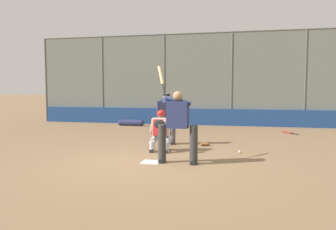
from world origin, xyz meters
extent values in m
plane|color=#846647|center=(0.00, 0.00, 0.00)|extent=(160.00, 160.00, 0.00)
cube|color=white|center=(0.00, 0.00, 0.01)|extent=(0.43, 0.43, 0.01)
cylinder|color=#515651|center=(-4.88, -8.38, 2.20)|extent=(0.08, 0.08, 4.41)
cylinder|color=#515651|center=(-1.63, -8.38, 2.20)|extent=(0.08, 0.08, 4.41)
cylinder|color=#515651|center=(1.63, -8.38, 2.20)|extent=(0.08, 0.08, 4.41)
cylinder|color=#515651|center=(4.88, -8.38, 2.20)|extent=(0.08, 0.08, 4.41)
cylinder|color=#515651|center=(8.14, -8.38, 2.20)|extent=(0.08, 0.08, 4.41)
cube|color=slate|center=(0.00, -8.38, 2.20)|extent=(16.27, 0.01, 4.41)
cylinder|color=#515651|center=(0.00, -8.38, 4.38)|extent=(16.27, 0.06, 0.06)
cube|color=navy|center=(0.00, -8.28, 0.39)|extent=(15.95, 0.18, 0.78)
cube|color=slate|center=(0.86, -10.68, 0.06)|extent=(11.39, 2.50, 0.12)
cube|color=slate|center=(0.86, -9.86, 0.22)|extent=(11.39, 0.55, 0.44)
cube|color=#B7BABC|center=(0.86, -9.86, 0.48)|extent=(11.39, 0.24, 0.08)
cube|color=slate|center=(0.86, -10.41, 0.38)|extent=(11.39, 0.55, 0.76)
cube|color=#B7BABC|center=(0.86, -10.41, 0.80)|extent=(11.39, 0.24, 0.08)
cube|color=slate|center=(0.86, -10.96, 0.54)|extent=(11.39, 0.55, 1.08)
cube|color=#B7BABC|center=(0.86, -10.96, 1.12)|extent=(11.39, 0.24, 0.08)
cube|color=slate|center=(0.86, -11.51, 0.70)|extent=(11.39, 0.55, 1.40)
cube|color=#B7BABC|center=(0.86, -11.51, 1.44)|extent=(11.39, 0.24, 0.08)
cylinder|color=#333333|center=(-1.01, -0.03, 0.45)|extent=(0.19, 0.19, 0.90)
cube|color=black|center=(-1.01, -0.03, 0.04)|extent=(0.11, 0.28, 0.08)
cylinder|color=#333333|center=(-0.26, -0.05, 0.45)|extent=(0.19, 0.19, 0.90)
cube|color=black|center=(-0.26, -0.05, 0.04)|extent=(0.11, 0.28, 0.08)
cube|color=navy|center=(-0.63, -0.04, 1.14)|extent=(0.49, 0.29, 0.62)
sphere|color=#936B4C|center=(-0.63, -0.04, 1.57)|extent=(0.23, 0.23, 0.23)
cylinder|color=navy|center=(-0.63, -0.07, 1.46)|extent=(0.63, 0.17, 0.23)
cylinder|color=navy|center=(-0.33, -0.07, 1.46)|extent=(0.12, 0.16, 0.17)
sphere|color=black|center=(-0.33, -0.10, 1.53)|extent=(0.04, 0.04, 0.04)
cylinder|color=black|center=(-0.27, -0.18, 1.68)|extent=(0.15, 0.21, 0.33)
cylinder|color=tan|center=(-0.14, -0.38, 2.06)|extent=(0.24, 0.32, 0.47)
cylinder|color=#B7B7BC|center=(-0.09, -1.21, 0.15)|extent=(0.15, 0.15, 0.30)
cylinder|color=#B7B7BC|center=(-0.09, -1.41, 0.32)|extent=(0.17, 0.45, 0.23)
cube|color=black|center=(-0.09, -1.21, 0.04)|extent=(0.10, 0.26, 0.08)
cylinder|color=#B7B7BC|center=(0.30, -1.21, 0.15)|extent=(0.15, 0.15, 0.30)
cylinder|color=#B7B7BC|center=(0.30, -1.41, 0.32)|extent=(0.17, 0.45, 0.23)
cube|color=black|center=(0.30, -1.21, 0.04)|extent=(0.10, 0.26, 0.08)
cube|color=#B7B7BC|center=(0.11, -1.45, 0.67)|extent=(0.43, 0.35, 0.54)
cube|color=#B21E1E|center=(0.11, -1.30, 0.67)|extent=(0.39, 0.13, 0.45)
sphere|color=#936B4C|center=(0.11, -1.45, 1.01)|extent=(0.20, 0.20, 0.20)
sphere|color=#B21E1E|center=(0.11, -1.45, 1.05)|extent=(0.22, 0.22, 0.22)
cylinder|color=#B7B7BC|center=(-0.06, -1.21, 0.84)|extent=(0.28, 0.52, 0.15)
ellipsoid|color=black|center=(0.04, -0.98, 0.81)|extent=(0.30, 0.10, 0.24)
cylinder|color=#936B4C|center=(0.37, -1.45, 0.70)|extent=(0.09, 0.30, 0.43)
cylinder|color=#4C4C51|center=(0.01, -2.59, 0.41)|extent=(0.17, 0.17, 0.82)
cube|color=black|center=(0.01, -2.59, 0.04)|extent=(0.14, 0.29, 0.08)
cylinder|color=#4C4C51|center=(0.38, -2.55, 0.41)|extent=(0.17, 0.17, 0.82)
cube|color=black|center=(0.38, -2.55, 0.04)|extent=(0.14, 0.29, 0.08)
cube|color=#282D4C|center=(0.19, -2.52, 1.11)|extent=(0.48, 0.44, 0.62)
sphere|color=tan|center=(0.19, -2.52, 1.50)|extent=(0.20, 0.20, 0.20)
cylinder|color=black|center=(0.19, -2.52, 1.55)|extent=(0.21, 0.21, 0.07)
cylinder|color=#282D4C|center=(-0.07, -2.49, 0.92)|extent=(0.12, 0.23, 0.87)
cylinder|color=#282D4C|center=(0.44, -2.43, 0.92)|extent=(0.16, 0.24, 0.87)
sphere|color=black|center=(-4.17, -5.55, 0.03)|extent=(0.04, 0.04, 0.04)
cylinder|color=black|center=(-4.08, -5.72, 0.03)|extent=(0.21, 0.34, 0.03)
cylinder|color=maroon|center=(-3.85, -6.10, 0.03)|extent=(0.32, 0.48, 0.07)
ellipsoid|color=brown|center=(-1.01, -2.55, 0.05)|extent=(0.29, 0.19, 0.11)
ellipsoid|color=brown|center=(-0.92, -2.47, 0.05)|extent=(0.11, 0.08, 0.08)
sphere|color=white|center=(-2.04, -1.58, 0.04)|extent=(0.07, 0.07, 0.07)
cylinder|color=navy|center=(2.99, -7.24, 0.14)|extent=(1.02, 0.29, 0.29)
sphere|color=navy|center=(2.48, -7.24, 0.14)|extent=(0.28, 0.28, 0.28)
sphere|color=navy|center=(3.50, -7.24, 0.14)|extent=(0.28, 0.28, 0.28)
camera|label=1|loc=(-2.04, 7.37, 1.73)|focal=35.00mm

